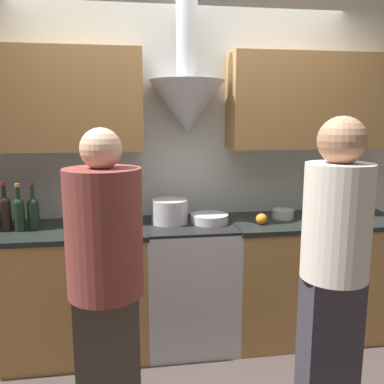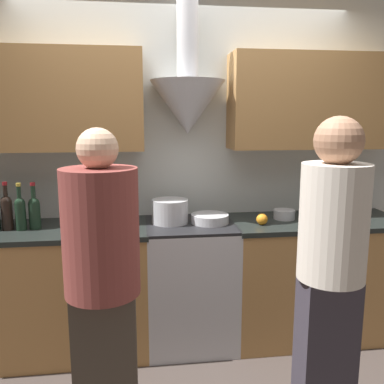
# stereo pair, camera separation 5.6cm
# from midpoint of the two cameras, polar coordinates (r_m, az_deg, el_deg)

# --- Properties ---
(ground_plane) EXTENTS (12.00, 12.00, 0.00)m
(ground_plane) POSITION_cam_midpoint_polar(r_m,az_deg,el_deg) (3.06, 1.12, -22.94)
(ground_plane) COLOR #423833
(wall_back) EXTENTS (8.40, 0.55, 2.60)m
(wall_back) POSITION_cam_midpoint_polar(r_m,az_deg,el_deg) (3.13, -1.04, 6.73)
(wall_back) COLOR silver
(wall_back) RESTS_ON ground_plane
(counter_left) EXTENTS (1.52, 0.62, 0.92)m
(counter_left) POSITION_cam_midpoint_polar(r_m,az_deg,el_deg) (3.16, -19.79, -12.92)
(counter_left) COLOR #B27F47
(counter_left) RESTS_ON ground_plane
(counter_right) EXTENTS (1.31, 0.62, 0.92)m
(counter_right) POSITION_cam_midpoint_polar(r_m,az_deg,el_deg) (3.37, 17.12, -11.29)
(counter_right) COLOR #B27F47
(counter_right) RESTS_ON ground_plane
(stove_range) EXTENTS (0.64, 0.60, 0.92)m
(stove_range) POSITION_cam_midpoint_polar(r_m,az_deg,el_deg) (3.11, 0.28, -12.60)
(stove_range) COLOR silver
(stove_range) RESTS_ON ground_plane
(wine_bottle_5) EXTENTS (0.07, 0.07, 0.33)m
(wine_bottle_5) POSITION_cam_midpoint_polar(r_m,az_deg,el_deg) (3.03, -24.07, -2.41)
(wine_bottle_5) COLOR black
(wine_bottle_5) RESTS_ON counter_left
(wine_bottle_6) EXTENTS (0.07, 0.07, 0.32)m
(wine_bottle_6) POSITION_cam_midpoint_polar(r_m,az_deg,el_deg) (2.99, -22.46, -2.55)
(wine_bottle_6) COLOR black
(wine_bottle_6) RESTS_ON counter_left
(wine_bottle_7) EXTENTS (0.08, 0.08, 0.32)m
(wine_bottle_7) POSITION_cam_midpoint_polar(r_m,az_deg,el_deg) (2.99, -20.75, -2.50)
(wine_bottle_7) COLOR black
(wine_bottle_7) RESTS_ON counter_left
(stock_pot) EXTENTS (0.26, 0.26, 0.17)m
(stock_pot) POSITION_cam_midpoint_polar(r_m,az_deg,el_deg) (2.96, -2.57, -2.71)
(stock_pot) COLOR silver
(stock_pot) RESTS_ON stove_range
(mixing_bowl) EXTENTS (0.27, 0.27, 0.06)m
(mixing_bowl) POSITION_cam_midpoint_polar(r_m,az_deg,el_deg) (2.97, 3.07, -3.75)
(mixing_bowl) COLOR silver
(mixing_bowl) RESTS_ON stove_range
(orange_fruit) EXTENTS (0.08, 0.08, 0.08)m
(orange_fruit) POSITION_cam_midpoint_polar(r_m,az_deg,el_deg) (2.97, 10.33, -3.77)
(orange_fruit) COLOR orange
(orange_fruit) RESTS_ON counter_right
(saucepan) EXTENTS (0.16, 0.16, 0.07)m
(saucepan) POSITION_cam_midpoint_polar(r_m,az_deg,el_deg) (3.17, 13.30, -3.07)
(saucepan) COLOR silver
(saucepan) RESTS_ON counter_right
(person_foreground_left) EXTENTS (0.37, 0.37, 1.64)m
(person_foreground_left) POSITION_cam_midpoint_polar(r_m,az_deg,el_deg) (2.08, -11.65, -11.98)
(person_foreground_left) COLOR #473D33
(person_foreground_left) RESTS_ON ground_plane
(person_foreground_right) EXTENTS (0.31, 0.31, 1.69)m
(person_foreground_right) POSITION_cam_midpoint_polar(r_m,az_deg,el_deg) (2.05, 19.57, -11.13)
(person_foreground_right) COLOR #38333D
(person_foreground_right) RESTS_ON ground_plane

